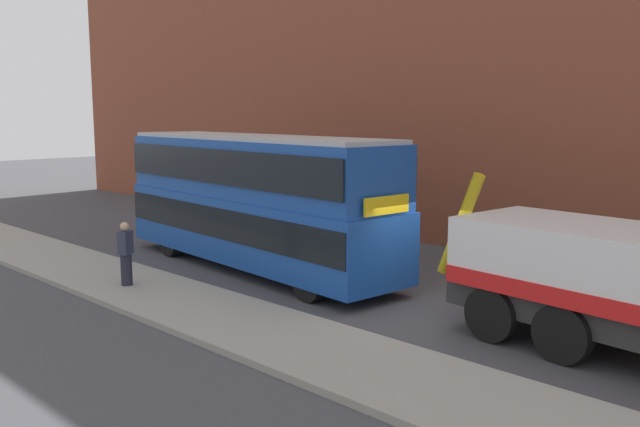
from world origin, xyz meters
The scene contains 5 objects.
ground_plane centered at (0.00, 0.00, 0.00)m, with size 120.00×120.00×0.00m, color #424247.
near_kerb centered at (0.00, -4.20, 0.07)m, with size 60.00×2.80×0.15m, color gray.
building_facade centered at (0.00, 7.24, 8.07)m, with size 60.00×1.50×16.00m.
double_decker_bus centered at (-6.49, -0.32, 2.23)m, with size 11.18×3.47×4.06m.
pedestrian_onlooker centered at (-6.97, -4.39, 0.99)m, with size 0.43×0.48×1.71m.
Camera 1 is at (8.97, -13.26, 4.73)m, focal length 37.63 mm.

